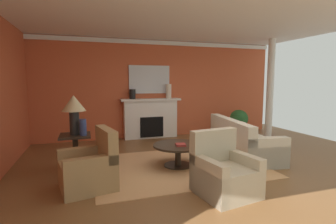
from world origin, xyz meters
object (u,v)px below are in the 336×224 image
at_px(mantel_mirror, 149,79).
at_px(armchair_near_window, 90,169).
at_px(fireplace, 151,119).
at_px(vase_mantel_left, 132,94).
at_px(coffee_table, 178,150).
at_px(potted_plant, 239,121).
at_px(armchair_facing_fireplace, 224,174).
at_px(vase_on_side_table, 83,127).
at_px(side_table, 76,150).
at_px(vase_mantel_right, 169,91).
at_px(sofa, 242,143).
at_px(table_lamp, 74,107).

xyz_separation_m(mantel_mirror, armchair_near_window, (-1.82, -3.42, -1.45)).
height_order(fireplace, vase_mantel_left, vase_mantel_left).
relative_size(coffee_table, potted_plant, 1.20).
xyz_separation_m(fireplace, armchair_facing_fireplace, (0.11, -4.15, -0.26)).
distance_m(vase_on_side_table, vase_mantel_left, 2.83).
bearing_deg(coffee_table, mantel_mirror, 87.66).
height_order(mantel_mirror, potted_plant, mantel_mirror).
xyz_separation_m(side_table, vase_mantel_right, (2.61, 2.31, 1.00)).
distance_m(sofa, vase_mantel_right, 2.83).
bearing_deg(potted_plant, armchair_near_window, -149.11).
distance_m(sofa, vase_mantel_left, 3.36).
bearing_deg(coffee_table, vase_mantel_right, 76.06).
distance_m(sofa, vase_on_side_table, 3.52).
bearing_deg(mantel_mirror, sofa, -58.65).
bearing_deg(vase_on_side_table, armchair_facing_fireplace, -39.55).
bearing_deg(mantel_mirror, vase_mantel_right, -17.18).
distance_m(armchair_facing_fireplace, table_lamp, 2.97).
distance_m(table_lamp, potted_plant, 5.07).
bearing_deg(fireplace, vase_on_side_table, -127.65).
height_order(coffee_table, vase_mantel_right, vase_mantel_right).
bearing_deg(mantel_mirror, armchair_near_window, -118.06).
height_order(vase_on_side_table, vase_mantel_right, vase_mantel_right).
relative_size(armchair_facing_fireplace, vase_on_side_table, 3.10).
bearing_deg(vase_mantel_right, fireplace, 174.86).
distance_m(armchair_near_window, coffee_table, 1.80).
relative_size(side_table, table_lamp, 0.93).
bearing_deg(sofa, armchair_near_window, -165.89).
relative_size(mantel_mirror, coffee_table, 1.24).
bearing_deg(sofa, vase_mantel_right, 112.94).
distance_m(coffee_table, vase_mantel_right, 2.97).
height_order(fireplace, armchair_near_window, fireplace).
bearing_deg(vase_on_side_table, side_table, 141.34).
distance_m(coffee_table, side_table, 1.98).
bearing_deg(vase_on_side_table, vase_mantel_right, 44.62).
height_order(mantel_mirror, coffee_table, mantel_mirror).
relative_size(fireplace, armchair_facing_fireplace, 1.89).
height_order(sofa, armchair_facing_fireplace, armchair_facing_fireplace).
bearing_deg(mantel_mirror, armchair_facing_fireplace, -88.51).
xyz_separation_m(armchair_near_window, armchair_facing_fireplace, (1.94, -0.85, 0.00)).
bearing_deg(side_table, vase_mantel_left, 56.77).
xyz_separation_m(armchair_facing_fireplace, coffee_table, (-0.23, 1.42, 0.03)).
xyz_separation_m(fireplace, table_lamp, (-2.06, -2.36, 0.66)).
distance_m(coffee_table, table_lamp, 2.17).
bearing_deg(potted_plant, table_lamp, -159.79).
xyz_separation_m(vase_mantel_right, potted_plant, (2.10, -0.58, -0.91)).
distance_m(fireplace, vase_on_side_table, 3.15).
bearing_deg(fireplace, side_table, -131.16).
xyz_separation_m(armchair_facing_fireplace, vase_mantel_right, (0.44, 4.11, 1.10)).
distance_m(side_table, table_lamp, 0.82).
height_order(armchair_near_window, side_table, armchair_near_window).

